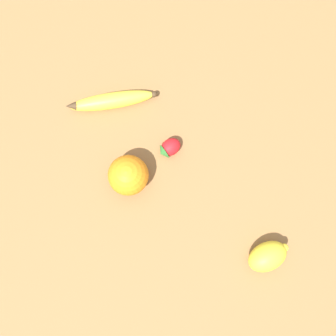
{
  "coord_description": "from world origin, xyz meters",
  "views": [
    {
      "loc": [
        0.19,
        0.03,
        0.82
      ],
      "look_at": [
        0.03,
        0.03,
        0.03
      ],
      "focal_mm": 42.0,
      "sensor_mm": 36.0,
      "label": 1
    }
  ],
  "objects_px": {
    "strawberry": "(169,148)",
    "lemon": "(268,256)",
    "banana": "(111,101)",
    "orange": "(128,175)"
  },
  "relations": [
    {
      "from": "lemon",
      "to": "strawberry",
      "type": "bearing_deg",
      "value": -138.41
    },
    {
      "from": "banana",
      "to": "orange",
      "type": "relative_size",
      "value": 2.37
    },
    {
      "from": "orange",
      "to": "strawberry",
      "type": "xyz_separation_m",
      "value": [
        -0.06,
        0.08,
        -0.02
      ]
    },
    {
      "from": "banana",
      "to": "lemon",
      "type": "height_order",
      "value": "lemon"
    },
    {
      "from": "orange",
      "to": "lemon",
      "type": "relative_size",
      "value": 0.86
    },
    {
      "from": "orange",
      "to": "lemon",
      "type": "height_order",
      "value": "orange"
    },
    {
      "from": "strawberry",
      "to": "lemon",
      "type": "bearing_deg",
      "value": 95.22
    },
    {
      "from": "banana",
      "to": "strawberry",
      "type": "distance_m",
      "value": 0.17
    },
    {
      "from": "banana",
      "to": "strawberry",
      "type": "xyz_separation_m",
      "value": [
        0.1,
        0.13,
        0.0
      ]
    },
    {
      "from": "banana",
      "to": "orange",
      "type": "bearing_deg",
      "value": 95.04
    }
  ]
}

